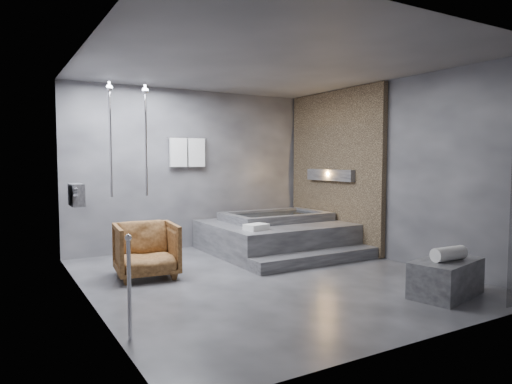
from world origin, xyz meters
TOP-DOWN VIEW (x-y plane):
  - room at (0.40, 0.24)m, footprint 5.00×5.04m
  - tub_deck at (1.05, 1.45)m, footprint 2.20×2.00m
  - tub_step at (1.05, 0.27)m, footprint 2.20×0.36m
  - concrete_bench at (1.35, -1.75)m, footprint 1.02×0.70m
  - driftwood_chair at (-1.39, 0.83)m, footprint 0.87×0.89m
  - rolled_towel at (1.34, -1.78)m, footprint 0.45×0.18m
  - deck_towel at (0.33, 0.86)m, footprint 0.39×0.32m

SIDE VIEW (x-z plane):
  - tub_step at x=1.05m, z-range 0.00..0.18m
  - concrete_bench at x=1.35m, z-range 0.00..0.42m
  - tub_deck at x=1.05m, z-range 0.00..0.50m
  - driftwood_chair at x=-1.39m, z-range 0.00..0.73m
  - rolled_towel at x=1.34m, z-range 0.42..0.58m
  - deck_towel at x=0.33m, z-range 0.50..0.59m
  - room at x=0.40m, z-range 0.32..3.14m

